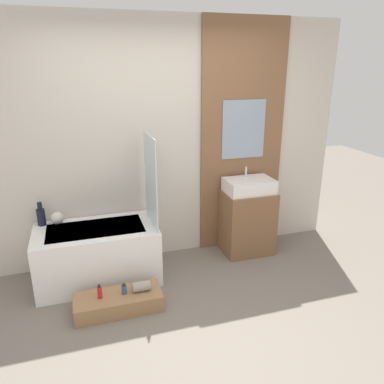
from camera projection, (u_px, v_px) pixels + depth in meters
ground_plane at (208, 340)px, 3.04m from camera, size 12.00×12.00×0.00m
wall_tiled_back at (160, 144)px, 4.04m from camera, size 4.20×0.06×2.60m
wall_wood_accent at (242, 139)px, 4.26m from camera, size 0.99×0.04×2.60m
bathtub at (98, 254)px, 3.81m from camera, size 1.20×0.67×0.57m
glass_shower_screen at (151, 180)px, 3.70m from camera, size 0.01×0.58×0.91m
wooden_step_bench at (118, 302)px, 3.39m from camera, size 0.78×0.32×0.16m
vanity_cabinet at (247, 222)px, 4.36m from camera, size 0.57×0.42×0.74m
sink at (249, 186)px, 4.21m from camera, size 0.54×0.36×0.27m
vase_tall_dark at (41, 216)px, 3.75m from camera, size 0.08×0.08×0.24m
vase_round_light at (57, 218)px, 3.79m from camera, size 0.13×0.13×0.13m
bottle_soap_primary at (100, 292)px, 3.30m from camera, size 0.04×0.04×0.13m
bottle_soap_secondary at (124, 289)px, 3.36m from camera, size 0.05×0.05×0.10m
towel_roll at (141, 286)px, 3.41m from camera, size 0.16×0.09×0.09m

